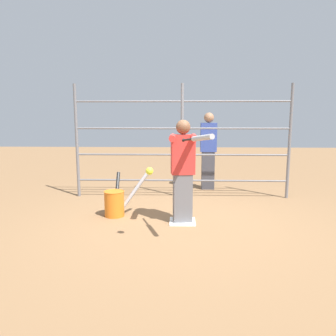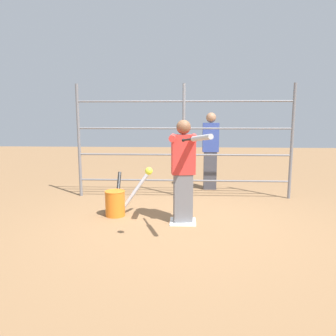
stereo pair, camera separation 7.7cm
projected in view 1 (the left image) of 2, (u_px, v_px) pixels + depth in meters
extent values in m
plane|color=olive|center=(182.00, 222.00, 5.12)|extent=(24.00, 24.00, 0.00)
cube|color=white|center=(182.00, 222.00, 5.12)|extent=(0.40, 0.40, 0.02)
cylinder|color=slate|center=(290.00, 142.00, 6.45)|extent=(0.06, 0.06, 2.27)
cylinder|color=slate|center=(182.00, 142.00, 6.52)|extent=(0.06, 0.06, 2.27)
cylinder|color=slate|center=(77.00, 141.00, 6.59)|extent=(0.06, 0.06, 2.27)
cylinder|color=slate|center=(182.00, 180.00, 6.65)|extent=(4.24, 0.04, 0.04)
cylinder|color=slate|center=(182.00, 155.00, 6.56)|extent=(4.24, 0.04, 0.04)
cylinder|color=slate|center=(182.00, 128.00, 6.48)|extent=(4.24, 0.04, 0.04)
cylinder|color=slate|center=(182.00, 101.00, 6.39)|extent=(4.24, 0.04, 0.04)
cube|color=slate|center=(183.00, 198.00, 5.06)|extent=(0.31, 0.22, 0.77)
cube|color=red|center=(183.00, 155.00, 4.95)|extent=(0.38, 0.25, 0.60)
sphere|color=brown|center=(183.00, 127.00, 4.88)|extent=(0.22, 0.22, 0.22)
cylinder|color=red|center=(194.00, 138.00, 4.72)|extent=(0.09, 0.43, 0.09)
cylinder|color=red|center=(172.00, 138.00, 4.68)|extent=(0.09, 0.43, 0.09)
sphere|color=black|center=(183.00, 140.00, 4.49)|extent=(0.05, 0.05, 0.05)
cylinder|color=black|center=(188.00, 140.00, 4.33)|extent=(0.15, 0.33, 0.07)
cylinder|color=#B2B2B7|center=(202.00, 138.00, 3.92)|extent=(0.25, 0.51, 0.13)
sphere|color=yellow|center=(149.00, 171.00, 4.11)|extent=(0.10, 0.10, 0.10)
cylinder|color=orange|center=(114.00, 204.00, 5.40)|extent=(0.32, 0.32, 0.42)
torus|color=orange|center=(114.00, 191.00, 5.37)|extent=(0.34, 0.34, 0.01)
cylinder|color=#B2B2B7|center=(133.00, 193.00, 5.43)|extent=(0.54, 0.17, 0.71)
cylinder|color=black|center=(117.00, 192.00, 5.67)|extent=(0.07, 0.50, 0.64)
cube|color=#3F3F47|center=(208.00, 170.00, 7.36)|extent=(0.28, 0.18, 0.85)
cube|color=#334799|center=(209.00, 137.00, 7.25)|extent=(0.35, 0.19, 0.64)
sphere|color=#9E7051|center=(209.00, 118.00, 7.18)|extent=(0.22, 0.22, 0.22)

